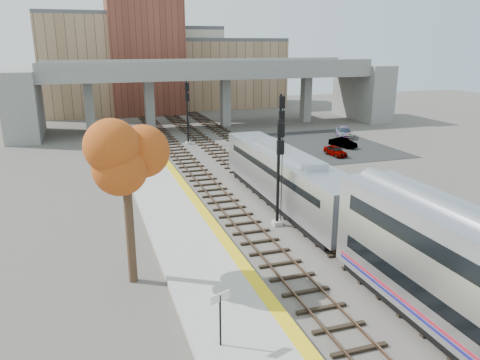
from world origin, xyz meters
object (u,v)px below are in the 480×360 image
object	(u,v)px
car_c	(344,132)
signal_mast_far	(187,113)
locomotive	(286,177)
tree	(125,159)
signal_mast_mid	(280,138)
car_b	(343,143)
signal_mast_near	(279,175)
car_a	(335,151)

from	to	relation	value
car_c	signal_mast_far	bearing A→B (deg)	-164.46
locomotive	signal_mast_far	distance (m)	24.28
tree	locomotive	bearing A→B (deg)	33.84
signal_mast_mid	car_b	xyz separation A→B (m)	(12.58, 10.68, -3.32)
locomotive	tree	xyz separation A→B (m)	(-12.06, -8.09, 4.14)
signal_mast_near	car_a	distance (m)	21.73
car_a	car_c	xyz separation A→B (m)	(6.15, 8.64, 0.11)
tree	car_c	size ratio (longest dim) A/B	1.92
signal_mast_mid	tree	bearing A→B (deg)	-135.18
signal_mast_far	car_c	bearing A→B (deg)	-6.80
car_a	locomotive	bearing A→B (deg)	-135.67
car_b	locomotive	bearing A→B (deg)	-156.30
car_a	signal_mast_mid	bearing A→B (deg)	-147.18
car_a	car_b	world-z (taller)	car_b
signal_mast_mid	signal_mast_far	size ratio (longest dim) A/B	1.03
signal_mast_mid	signal_mast_far	world-z (taller)	signal_mast_mid
signal_mast_near	signal_mast_mid	xyz separation A→B (m)	(4.10, 9.32, 0.37)
tree	signal_mast_near	bearing A→B (deg)	25.02
car_c	tree	bearing A→B (deg)	-112.64
car_a	car_c	distance (m)	10.60
car_b	car_a	bearing A→B (deg)	-155.47
locomotive	car_c	size ratio (longest dim) A/B	4.23
locomotive	signal_mast_mid	bearing A→B (deg)	71.23
car_a	car_c	world-z (taller)	car_c
locomotive	car_b	xyz separation A→B (m)	(14.58, 16.57, -1.69)
signal_mast_far	locomotive	bearing A→B (deg)	-85.03
signal_mast_near	tree	size ratio (longest dim) A/B	0.82
signal_mast_near	locomotive	bearing A→B (deg)	58.57
tree	car_a	distance (m)	32.34
tree	signal_mast_mid	bearing A→B (deg)	44.82
locomotive	tree	size ratio (longest dim) A/B	2.20
signal_mast_mid	tree	xyz separation A→B (m)	(-14.06, -13.97, 2.51)
signal_mast_far	car_c	world-z (taller)	signal_mast_far
signal_mast_near	car_b	distance (m)	26.21
signal_mast_near	car_c	xyz separation A→B (m)	(19.89, 25.21, -2.84)
signal_mast_near	signal_mast_mid	bearing A→B (deg)	66.25
signal_mast_far	tree	world-z (taller)	tree
locomotive	car_c	distance (m)	28.16
signal_mast_mid	car_c	world-z (taller)	signal_mast_mid
car_b	signal_mast_mid	bearing A→B (deg)	-164.61
tree	car_a	bearing A→B (deg)	41.84
signal_mast_near	car_b	bearing A→B (deg)	50.18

